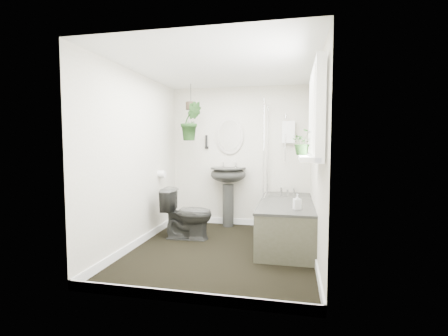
# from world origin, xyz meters

# --- Properties ---
(floor) EXTENTS (2.30, 2.80, 0.02)m
(floor) POSITION_xyz_m (0.00, 0.00, -0.01)
(floor) COLOR black
(floor) RESTS_ON ground
(ceiling) EXTENTS (2.30, 2.80, 0.02)m
(ceiling) POSITION_xyz_m (0.00, 0.00, 2.31)
(ceiling) COLOR white
(ceiling) RESTS_ON ground
(wall_back) EXTENTS (2.30, 0.02, 2.30)m
(wall_back) POSITION_xyz_m (0.00, 1.41, 1.15)
(wall_back) COLOR silver
(wall_back) RESTS_ON ground
(wall_front) EXTENTS (2.30, 0.02, 2.30)m
(wall_front) POSITION_xyz_m (0.00, -1.41, 1.15)
(wall_front) COLOR silver
(wall_front) RESTS_ON ground
(wall_left) EXTENTS (0.02, 2.80, 2.30)m
(wall_left) POSITION_xyz_m (-1.16, 0.00, 1.15)
(wall_left) COLOR silver
(wall_left) RESTS_ON ground
(wall_right) EXTENTS (0.02, 2.80, 2.30)m
(wall_right) POSITION_xyz_m (1.16, 0.00, 1.15)
(wall_right) COLOR silver
(wall_right) RESTS_ON ground
(skirting) EXTENTS (2.30, 2.80, 0.10)m
(skirting) POSITION_xyz_m (0.00, 0.00, 0.05)
(skirting) COLOR white
(skirting) RESTS_ON floor
(bathtub) EXTENTS (0.72, 1.72, 0.58)m
(bathtub) POSITION_xyz_m (0.80, 0.50, 0.29)
(bathtub) COLOR #292A27
(bathtub) RESTS_ON floor
(bath_screen) EXTENTS (0.04, 0.72, 1.40)m
(bath_screen) POSITION_xyz_m (0.47, 0.99, 1.28)
(bath_screen) COLOR silver
(bath_screen) RESTS_ON bathtub
(shower_box) EXTENTS (0.20, 0.10, 0.35)m
(shower_box) POSITION_xyz_m (0.80, 1.34, 1.55)
(shower_box) COLOR white
(shower_box) RESTS_ON wall_back
(oval_mirror) EXTENTS (0.46, 0.03, 0.62)m
(oval_mirror) POSITION_xyz_m (-0.16, 1.37, 1.50)
(oval_mirror) COLOR #BCB4A6
(oval_mirror) RESTS_ON wall_back
(wall_sconce) EXTENTS (0.04, 0.04, 0.22)m
(wall_sconce) POSITION_xyz_m (-0.56, 1.36, 1.40)
(wall_sconce) COLOR black
(wall_sconce) RESTS_ON wall_back
(toilet_roll_holder) EXTENTS (0.11, 0.11, 0.11)m
(toilet_roll_holder) POSITION_xyz_m (-1.10, 0.70, 0.90)
(toilet_roll_holder) COLOR white
(toilet_roll_holder) RESTS_ON wall_left
(window_recess) EXTENTS (0.08, 1.00, 0.90)m
(window_recess) POSITION_xyz_m (1.09, -0.70, 1.65)
(window_recess) COLOR white
(window_recess) RESTS_ON wall_right
(window_sill) EXTENTS (0.18, 1.00, 0.04)m
(window_sill) POSITION_xyz_m (1.02, -0.70, 1.23)
(window_sill) COLOR white
(window_sill) RESTS_ON wall_right
(window_blinds) EXTENTS (0.01, 0.86, 0.76)m
(window_blinds) POSITION_xyz_m (1.04, -0.70, 1.65)
(window_blinds) COLOR white
(window_blinds) RESTS_ON wall_right
(toilet) EXTENTS (0.73, 0.44, 0.73)m
(toilet) POSITION_xyz_m (-0.60, 0.43, 0.36)
(toilet) COLOR #292A27
(toilet) RESTS_ON floor
(pedestal_sink) EXTENTS (0.63, 0.56, 0.99)m
(pedestal_sink) POSITION_xyz_m (-0.16, 1.24, 0.49)
(pedestal_sink) COLOR #292A27
(pedestal_sink) RESTS_ON floor
(sill_plant) EXTENTS (0.28, 0.26, 0.26)m
(sill_plant) POSITION_xyz_m (0.97, -0.56, 1.38)
(sill_plant) COLOR black
(sill_plant) RESTS_ON window_sill
(hanging_plant) EXTENTS (0.41, 0.39, 0.60)m
(hanging_plant) POSITION_xyz_m (-0.70, 0.95, 1.72)
(hanging_plant) COLOR black
(hanging_plant) RESTS_ON ceiling
(soap_bottle) EXTENTS (0.10, 0.11, 0.19)m
(soap_bottle) POSITION_xyz_m (0.93, -0.01, 0.67)
(soap_bottle) COLOR #312928
(soap_bottle) RESTS_ON bathtub
(hanging_pot) EXTENTS (0.16, 0.16, 0.12)m
(hanging_pot) POSITION_xyz_m (-0.70, 0.95, 1.96)
(hanging_pot) COLOR #30261A
(hanging_pot) RESTS_ON ceiling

